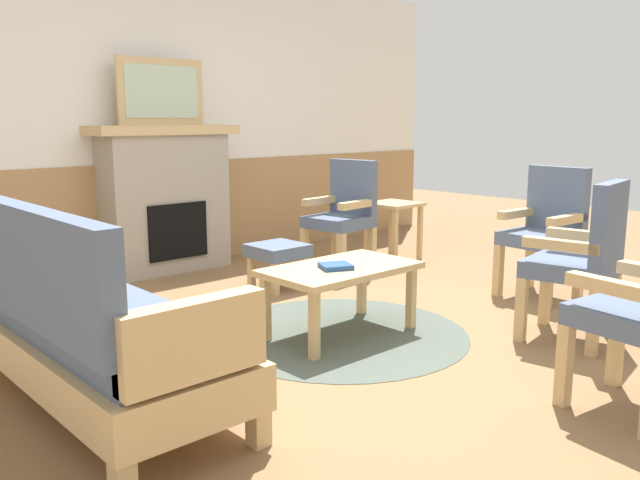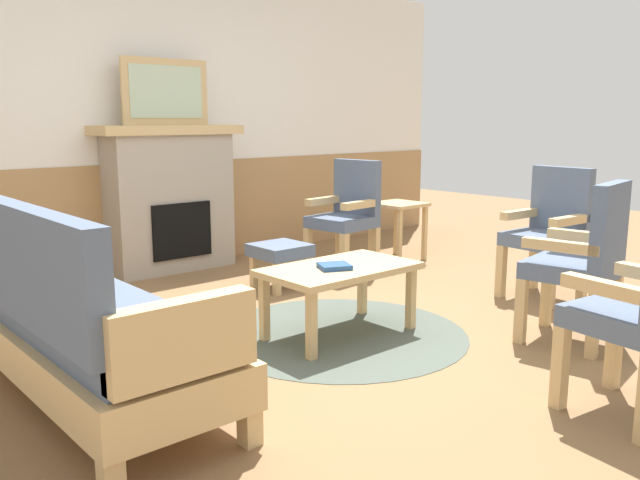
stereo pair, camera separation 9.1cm
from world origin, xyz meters
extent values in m
plane|color=olive|center=(0.00, 0.00, 0.00)|extent=(14.00, 14.00, 0.00)
cube|color=white|center=(0.00, 2.60, 1.35)|extent=(7.20, 0.12, 2.70)
cube|color=#A87F51|center=(0.00, 2.53, 0.47)|extent=(7.20, 0.02, 0.95)
cube|color=#A39989|center=(0.00, 2.35, 0.60)|extent=(1.10, 0.36, 1.20)
cube|color=black|center=(0.00, 2.16, 0.38)|extent=(0.56, 0.02, 0.48)
cube|color=tan|center=(0.00, 2.35, 1.24)|extent=(1.30, 0.44, 0.08)
cube|color=tan|center=(0.00, 2.35, 1.56)|extent=(0.80, 0.03, 0.56)
cube|color=#B2C6A8|center=(0.00, 2.33, 1.56)|extent=(0.68, 0.01, 0.44)
cube|color=tan|center=(-1.34, -0.74, 0.08)|extent=(0.08, 0.08, 0.16)
cube|color=tan|center=(-1.34, 0.94, 0.08)|extent=(0.08, 0.08, 0.16)
cube|color=tan|center=(-1.94, -0.74, 0.08)|extent=(0.08, 0.08, 0.16)
cube|color=tan|center=(-1.64, 0.10, 0.26)|extent=(0.70, 1.80, 0.20)
cube|color=slate|center=(-1.64, 0.10, 0.42)|extent=(0.60, 1.70, 0.12)
cube|color=slate|center=(-1.94, 0.10, 0.73)|extent=(0.10, 1.70, 0.50)
cube|color=tan|center=(-1.64, -0.75, 0.53)|extent=(0.60, 0.10, 0.30)
cube|color=tan|center=(-1.64, 0.95, 0.53)|extent=(0.60, 0.10, 0.30)
cube|color=tan|center=(-0.52, -0.16, 0.20)|extent=(0.05, 0.05, 0.40)
cube|color=tan|center=(0.32, -0.16, 0.20)|extent=(0.05, 0.05, 0.40)
cube|color=tan|center=(-0.52, 0.28, 0.20)|extent=(0.05, 0.05, 0.40)
cube|color=tan|center=(0.32, 0.28, 0.20)|extent=(0.05, 0.05, 0.40)
cube|color=tan|center=(-0.10, 0.06, 0.42)|extent=(0.96, 0.56, 0.04)
cylinder|color=#4C564C|center=(-0.10, 0.06, 0.00)|extent=(1.61, 1.61, 0.01)
cube|color=navy|center=(-0.17, 0.02, 0.46)|extent=(0.23, 0.23, 0.03)
cube|color=tan|center=(0.17, 1.05, 0.13)|extent=(0.05, 0.05, 0.26)
cube|color=tan|center=(0.47, 1.05, 0.13)|extent=(0.05, 0.05, 0.26)
cube|color=tan|center=(0.17, 1.35, 0.13)|extent=(0.05, 0.05, 0.26)
cube|color=tan|center=(0.47, 1.35, 0.13)|extent=(0.05, 0.05, 0.26)
cube|color=slate|center=(0.32, 1.20, 0.31)|extent=(0.40, 0.40, 0.10)
cube|color=tan|center=(1.40, -0.53, 0.20)|extent=(0.06, 0.06, 0.40)
cube|color=tan|center=(1.42, -0.11, 0.20)|extent=(0.06, 0.06, 0.40)
cube|color=tan|center=(1.82, -0.55, 0.20)|extent=(0.06, 0.06, 0.40)
cube|color=tan|center=(1.84, -0.13, 0.20)|extent=(0.06, 0.06, 0.40)
cube|color=slate|center=(1.62, -0.33, 0.45)|extent=(0.51, 0.51, 0.10)
cube|color=slate|center=(1.82, -0.34, 0.74)|extent=(0.11, 0.48, 0.48)
cube|color=tan|center=(1.61, -0.54, 0.62)|extent=(0.44, 0.10, 0.06)
cube|color=tan|center=(1.63, -0.13, 0.62)|extent=(0.44, 0.10, 0.06)
cube|color=tan|center=(0.88, 1.05, 0.20)|extent=(0.07, 0.07, 0.40)
cube|color=tan|center=(0.84, 1.47, 0.20)|extent=(0.07, 0.07, 0.40)
cube|color=tan|center=(1.30, 1.09, 0.20)|extent=(0.07, 0.07, 0.40)
cube|color=tan|center=(1.26, 1.51, 0.20)|extent=(0.07, 0.07, 0.40)
cube|color=slate|center=(1.07, 1.28, 0.45)|extent=(0.53, 0.53, 0.10)
cube|color=slate|center=(1.27, 1.30, 0.74)|extent=(0.13, 0.49, 0.48)
cube|color=tan|center=(1.09, 1.07, 0.62)|extent=(0.44, 0.11, 0.06)
cube|color=tan|center=(1.05, 1.48, 0.62)|extent=(0.44, 0.11, 0.06)
cube|color=tan|center=(-0.05, -1.40, 0.20)|extent=(0.07, 0.07, 0.40)
cube|color=tan|center=(0.36, -1.46, 0.20)|extent=(0.07, 0.07, 0.40)
cube|color=slate|center=(0.13, -1.64, 0.45)|extent=(0.54, 0.54, 0.10)
cube|color=tan|center=(-0.08, -1.61, 0.62)|extent=(0.13, 0.45, 0.06)
cube|color=tan|center=(0.62, -0.78, 0.20)|extent=(0.07, 0.07, 0.40)
cube|color=tan|center=(1.03, -0.71, 0.20)|extent=(0.07, 0.07, 0.40)
cube|color=tan|center=(0.69, -1.19, 0.20)|extent=(0.07, 0.07, 0.40)
cube|color=tan|center=(1.10, -1.12, 0.20)|extent=(0.07, 0.07, 0.40)
cube|color=slate|center=(0.86, -0.95, 0.45)|extent=(0.55, 0.55, 0.10)
cube|color=slate|center=(0.89, -1.15, 0.74)|extent=(0.49, 0.16, 0.48)
cube|color=tan|center=(0.66, -0.99, 0.62)|extent=(0.14, 0.45, 0.06)
cube|color=tan|center=(1.06, -0.92, 0.62)|extent=(0.14, 0.45, 0.06)
cube|color=tan|center=(1.66, 1.50, 0.26)|extent=(0.04, 0.04, 0.52)
cube|color=tan|center=(2.02, 1.50, 0.26)|extent=(0.04, 0.04, 0.52)
cube|color=tan|center=(1.66, 1.14, 0.26)|extent=(0.04, 0.04, 0.52)
cube|color=tan|center=(2.02, 1.14, 0.26)|extent=(0.04, 0.04, 0.52)
cube|color=tan|center=(1.84, 1.32, 0.54)|extent=(0.44, 0.44, 0.03)
camera|label=1|loc=(-2.86, -2.76, 1.33)|focal=36.72mm
camera|label=2|loc=(-2.79, -2.82, 1.33)|focal=36.72mm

